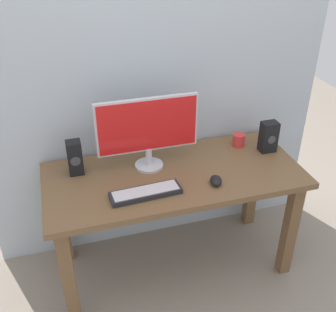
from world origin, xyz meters
TOP-DOWN VIEW (x-y plane):
  - ground_plane at (0.00, 0.00)m, footprint 6.00×6.00m
  - wall_back at (0.00, 0.37)m, footprint 2.18×0.04m
  - desk at (0.00, 0.00)m, footprint 1.49×0.66m
  - monitor at (-0.12, 0.12)m, footprint 0.59×0.17m
  - keyboard_primary at (-0.21, -0.16)m, footprint 0.39×0.13m
  - mouse at (0.19, -0.17)m, footprint 0.09×0.11m
  - speaker_right at (0.64, 0.08)m, footprint 0.10×0.08m
  - speaker_left at (-0.54, 0.16)m, footprint 0.08×0.08m
  - coffee_mug at (0.49, 0.19)m, footprint 0.08×0.08m

SIDE VIEW (x-z plane):
  - ground_plane at x=0.00m, z-range 0.00..0.00m
  - desk at x=0.00m, z-range 0.25..0.97m
  - keyboard_primary at x=-0.21m, z-range 0.72..0.75m
  - mouse at x=0.19m, z-range 0.72..0.76m
  - coffee_mug at x=0.49m, z-range 0.72..0.80m
  - speaker_right at x=0.64m, z-range 0.72..0.92m
  - speaker_left at x=-0.54m, z-range 0.72..0.93m
  - monitor at x=-0.12m, z-range 0.75..1.18m
  - wall_back at x=0.00m, z-range 0.00..3.00m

